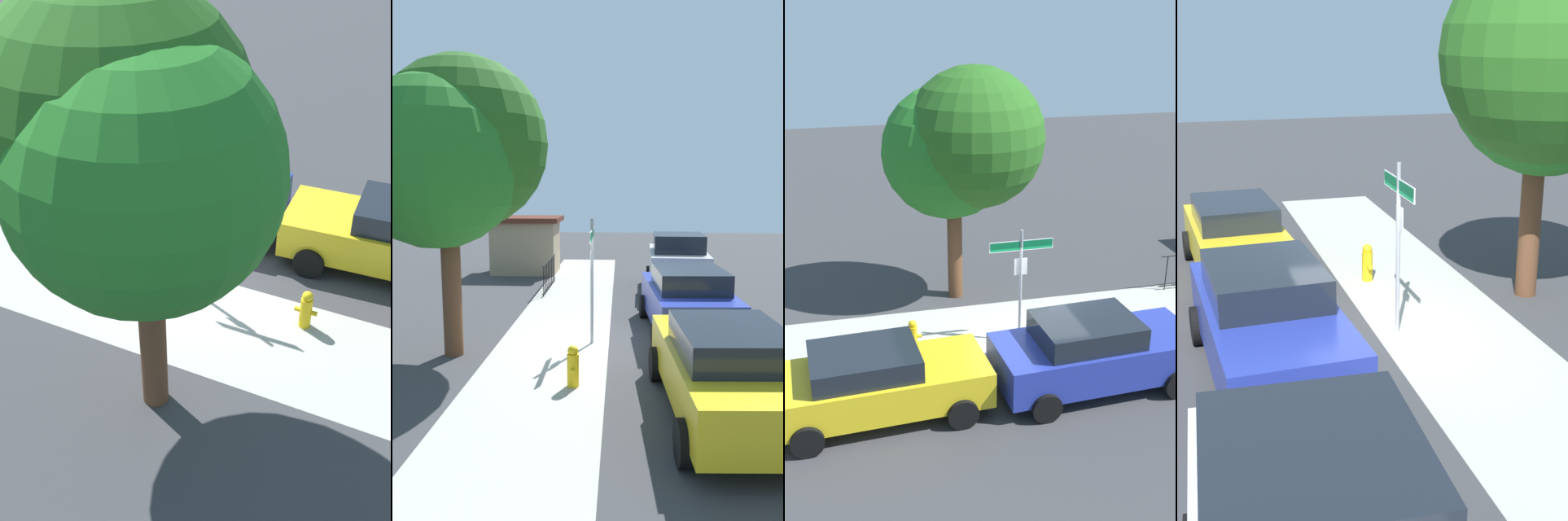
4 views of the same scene
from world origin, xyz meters
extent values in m
plane|color=#38383A|center=(0.00, 0.00, 0.00)|extent=(60.00, 60.00, 0.00)
cube|color=#A8A49B|center=(2.00, 1.30, 0.00)|extent=(24.00, 2.60, 0.00)
cylinder|color=#9EA0A5|center=(0.07, 0.40, 1.47)|extent=(0.07, 0.07, 2.94)
cube|color=#0F723D|center=(0.07, 0.40, 2.55)|extent=(1.53, 0.02, 0.22)
cube|color=white|center=(0.07, 0.40, 2.55)|extent=(1.56, 0.02, 0.25)
cube|color=silver|center=(0.07, 0.42, 2.00)|extent=(0.32, 0.02, 0.42)
cylinder|color=brown|center=(-0.94, 3.37, 1.61)|extent=(0.41, 0.41, 3.21)
sphere|color=#287028|center=(-0.59, 3.43, 4.10)|extent=(2.33, 2.33, 2.33)
sphere|color=#255B1A|center=(-0.42, 3.19, 4.56)|extent=(3.73, 3.73, 3.73)
sphere|color=#295914|center=(-0.78, 3.14, 4.67)|extent=(2.97, 2.97, 2.97)
sphere|color=#236F22|center=(-1.03, 3.57, 4.15)|extent=(3.60, 3.60, 3.60)
cylinder|color=black|center=(-2.15, -0.95, 0.32)|extent=(0.65, 0.25, 0.64)
cylinder|color=black|center=(-2.05, -2.72, 0.32)|extent=(0.65, 0.25, 0.64)
cube|color=#243295|center=(1.09, -1.92, 0.75)|extent=(4.52, 2.06, 0.86)
cube|color=black|center=(0.83, -1.93, 1.43)|extent=(2.21, 1.72, 0.50)
cylinder|color=black|center=(2.55, -0.92, 0.32)|extent=(0.65, 0.25, 0.64)
cylinder|color=black|center=(2.65, -2.76, 0.32)|extent=(0.65, 0.25, 0.64)
cylinder|color=black|center=(-0.46, -1.08, 0.32)|extent=(0.65, 0.25, 0.64)
cylinder|color=black|center=(-0.36, -2.91, 0.32)|extent=(0.65, 0.25, 0.64)
cube|color=#BFBABE|center=(6.48, -2.28, 0.88)|extent=(4.23, 2.09, 1.12)
cube|color=black|center=(6.23, -2.27, 1.74)|extent=(2.06, 1.77, 0.60)
cylinder|color=black|center=(5.11, -1.26, 0.32)|extent=(0.65, 0.24, 0.64)
cylinder|color=black|center=(5.03, -3.19, 0.32)|extent=(0.65, 0.24, 0.64)
cylinder|color=yellow|center=(-2.57, 0.60, 0.31)|extent=(0.22, 0.22, 0.62)
sphere|color=yellow|center=(-2.57, 0.60, 0.68)|extent=(0.20, 0.20, 0.20)
cylinder|color=yellow|center=(-2.73, 0.60, 0.34)|extent=(0.10, 0.09, 0.09)
cylinder|color=yellow|center=(-2.41, 0.60, 0.34)|extent=(0.10, 0.09, 0.09)
camera|label=1|loc=(-4.60, 9.50, 7.67)|focal=43.41mm
camera|label=2|loc=(-11.43, -0.24, 3.62)|focal=34.90mm
camera|label=3|loc=(-4.28, -13.40, 8.10)|focal=45.24mm
camera|label=4|loc=(10.81, -3.12, 5.00)|focal=49.09mm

